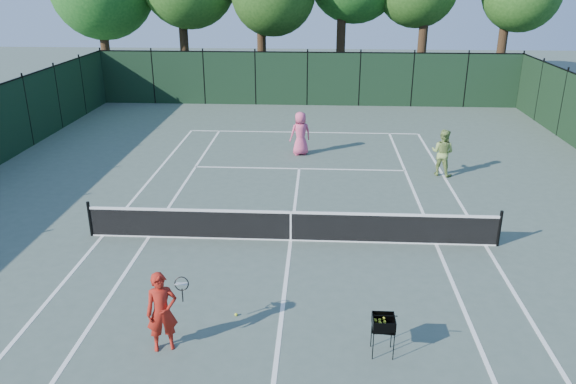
# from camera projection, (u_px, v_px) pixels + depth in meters

# --- Properties ---
(ground) EXTENTS (90.00, 90.00, 0.00)m
(ground) POSITION_uv_depth(u_px,v_px,m) (291.00, 240.00, 16.04)
(ground) COLOR #49584E
(ground) RESTS_ON ground
(sideline_doubles_left) EXTENTS (0.10, 23.77, 0.01)m
(sideline_doubles_left) POSITION_uv_depth(u_px,v_px,m) (103.00, 236.00, 16.33)
(sideline_doubles_left) COLOR white
(sideline_doubles_left) RESTS_ON ground
(sideline_doubles_right) EXTENTS (0.10, 23.77, 0.01)m
(sideline_doubles_right) POSITION_uv_depth(u_px,v_px,m) (486.00, 245.00, 15.74)
(sideline_doubles_right) COLOR white
(sideline_doubles_right) RESTS_ON ground
(sideline_singles_left) EXTENTS (0.10, 23.77, 0.01)m
(sideline_singles_left) POSITION_uv_depth(u_px,v_px,m) (149.00, 237.00, 16.26)
(sideline_singles_left) COLOR white
(sideline_singles_left) RESTS_ON ground
(sideline_singles_right) EXTENTS (0.10, 23.77, 0.01)m
(sideline_singles_right) POSITION_uv_depth(u_px,v_px,m) (436.00, 244.00, 15.82)
(sideline_singles_right) COLOR white
(sideline_singles_right) RESTS_ON ground
(baseline_far) EXTENTS (10.97, 0.10, 0.01)m
(baseline_far) POSITION_uv_depth(u_px,v_px,m) (304.00, 132.00, 27.10)
(baseline_far) COLOR white
(baseline_far) RESTS_ON ground
(service_line_far) EXTENTS (8.23, 0.10, 0.01)m
(service_line_far) POSITION_uv_depth(u_px,v_px,m) (299.00, 169.00, 22.00)
(service_line_far) COLOR white
(service_line_far) RESTS_ON ground
(center_service_line) EXTENTS (0.10, 12.80, 0.01)m
(center_service_line) POSITION_uv_depth(u_px,v_px,m) (291.00, 240.00, 16.04)
(center_service_line) COLOR white
(center_service_line) RESTS_ON ground
(tennis_net) EXTENTS (11.69, 0.09, 1.06)m
(tennis_net) POSITION_uv_depth(u_px,v_px,m) (291.00, 225.00, 15.86)
(tennis_net) COLOR black
(tennis_net) RESTS_ON ground
(fence_far) EXTENTS (24.00, 0.05, 3.00)m
(fence_far) POSITION_uv_depth(u_px,v_px,m) (307.00, 79.00, 32.26)
(fence_far) COLOR black
(fence_far) RESTS_ON ground
(coach) EXTENTS (0.82, 0.83, 1.70)m
(coach) POSITION_uv_depth(u_px,v_px,m) (162.00, 312.00, 11.12)
(coach) COLOR #A61D12
(coach) RESTS_ON ground
(player_pink) EXTENTS (1.05, 0.88, 1.83)m
(player_pink) POSITION_uv_depth(u_px,v_px,m) (300.00, 133.00, 23.43)
(player_pink) COLOR #E6517D
(player_pink) RESTS_ON ground
(player_green) EXTENTS (1.08, 1.02, 1.77)m
(player_green) POSITION_uv_depth(u_px,v_px,m) (443.00, 152.00, 21.01)
(player_green) COLOR #84A050
(player_green) RESTS_ON ground
(ball_hopper) EXTENTS (0.49, 0.49, 0.84)m
(ball_hopper) POSITION_uv_depth(u_px,v_px,m) (384.00, 323.00, 11.00)
(ball_hopper) COLOR black
(ball_hopper) RESTS_ON ground
(loose_ball_midcourt) EXTENTS (0.07, 0.07, 0.07)m
(loose_ball_midcourt) POSITION_uv_depth(u_px,v_px,m) (236.00, 315.00, 12.48)
(loose_ball_midcourt) COLOR yellow
(loose_ball_midcourt) RESTS_ON ground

